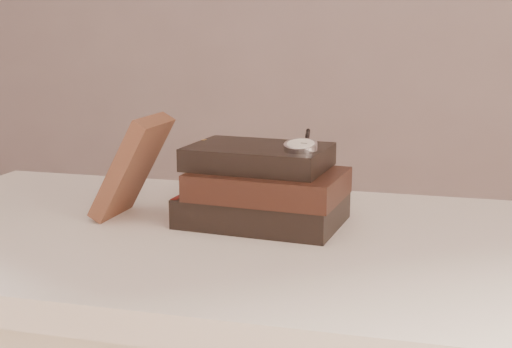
# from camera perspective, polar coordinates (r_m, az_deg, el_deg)

# --- Properties ---
(table) EXTENTS (1.00, 0.60, 0.75)m
(table) POSITION_cam_1_polar(r_m,az_deg,el_deg) (1.09, -4.49, -9.09)
(table) COLOR silver
(table) RESTS_ON ground
(book_stack) EXTENTS (0.25, 0.18, 0.12)m
(book_stack) POSITION_cam_1_polar(r_m,az_deg,el_deg) (1.07, 0.58, -1.11)
(book_stack) COLOR black
(book_stack) RESTS_ON table
(journal) EXTENTS (0.11, 0.11, 0.16)m
(journal) POSITION_cam_1_polar(r_m,az_deg,el_deg) (1.12, -9.80, 0.57)
(journal) COLOR #46261B
(journal) RESTS_ON table
(pocket_watch) EXTENTS (0.05, 0.15, 0.02)m
(pocket_watch) POSITION_cam_1_polar(r_m,az_deg,el_deg) (1.03, 3.61, 2.31)
(pocket_watch) COLOR silver
(pocket_watch) RESTS_ON book_stack
(eyeglasses) EXTENTS (0.11, 0.12, 0.05)m
(eyeglasses) POSITION_cam_1_polar(r_m,az_deg,el_deg) (1.17, -1.96, 0.62)
(eyeglasses) COLOR silver
(eyeglasses) RESTS_ON book_stack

